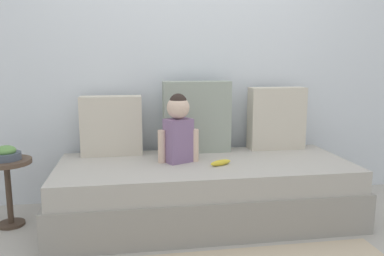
{
  "coord_description": "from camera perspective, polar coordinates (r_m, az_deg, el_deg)",
  "views": [
    {
      "loc": [
        -0.52,
        -2.66,
        1.15
      ],
      "look_at": [
        -0.09,
        0.0,
        0.68
      ],
      "focal_mm": 36.44,
      "sensor_mm": 36.0,
      "label": 1
    }
  ],
  "objects": [
    {
      "name": "throw_pillow_center",
      "position": [
        3.08,
        0.69,
        1.66
      ],
      "size": [
        0.53,
        0.16,
        0.56
      ],
      "primitive_type": "cube",
      "color": "#99A393",
      "rests_on": "couch"
    },
    {
      "name": "side_table",
      "position": [
        3.0,
        -25.41,
        -6.37
      ],
      "size": [
        0.33,
        0.33,
        0.48
      ],
      "color": "brown",
      "rests_on": "ground"
    },
    {
      "name": "back_wall",
      "position": [
        3.27,
        0.01,
        9.58
      ],
      "size": [
        5.34,
        0.1,
        2.27
      ],
      "primitive_type": "cube",
      "color": "silver",
      "rests_on": "ground"
    },
    {
      "name": "fruit_bowl",
      "position": [
        2.96,
        -25.63,
        -3.45
      ],
      "size": [
        0.2,
        0.2,
        0.1
      ],
      "color": "#4C5666",
      "rests_on": "side_table"
    },
    {
      "name": "couch",
      "position": [
        2.87,
        1.85,
        -9.21
      ],
      "size": [
        2.14,
        0.88,
        0.43
      ],
      "color": "#9C978F",
      "rests_on": "ground"
    },
    {
      "name": "throw_pillow_left",
      "position": [
        3.04,
        -11.7,
        0.35
      ],
      "size": [
        0.46,
        0.16,
        0.45
      ],
      "primitive_type": "cube",
      "color": "beige",
      "rests_on": "couch"
    },
    {
      "name": "ground_plane",
      "position": [
        2.94,
        1.83,
        -13.12
      ],
      "size": [
        12.0,
        12.0,
        0.0
      ],
      "primitive_type": "plane",
      "color": "#B2ADA3"
    },
    {
      "name": "banana",
      "position": [
        2.72,
        4.22,
        -5.07
      ],
      "size": [
        0.17,
        0.11,
        0.04
      ],
      "primitive_type": "ellipsoid",
      "rotation": [
        0.0,
        0.0,
        0.43
      ],
      "color": "yellow",
      "rests_on": "couch"
    },
    {
      "name": "toddler",
      "position": [
        2.76,
        -2.02,
        0.15
      ],
      "size": [
        0.29,
        0.2,
        0.49
      ],
      "color": "gray",
      "rests_on": "couch"
    },
    {
      "name": "throw_pillow_right",
      "position": [
        3.26,
        12.26,
        1.41
      ],
      "size": [
        0.45,
        0.16,
        0.5
      ],
      "primitive_type": "cube",
      "color": "beige",
      "rests_on": "couch"
    }
  ]
}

